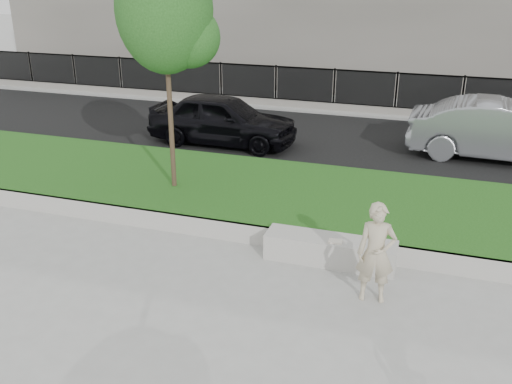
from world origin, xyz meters
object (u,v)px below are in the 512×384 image
(book, at_px, (335,241))
(young_tree, at_px, (169,14))
(car_dark, at_px, (223,119))
(car_silver, at_px, (501,131))
(stone_bench, at_px, (330,250))
(man, at_px, (376,253))

(book, relative_size, young_tree, 0.05)
(car_dark, relative_size, car_silver, 0.90)
(car_dark, bearing_deg, stone_bench, -142.63)
(book, bearing_deg, car_silver, 63.56)
(stone_bench, height_order, car_dark, car_dark)
(stone_bench, relative_size, car_dark, 0.53)
(book, height_order, car_silver, car_silver)
(young_tree, bearing_deg, man, -29.64)
(car_silver, bearing_deg, book, 158.55)
(book, distance_m, car_silver, 7.99)
(stone_bench, bearing_deg, car_silver, 65.99)
(stone_bench, bearing_deg, car_dark, 126.25)
(stone_bench, height_order, young_tree, young_tree)
(young_tree, bearing_deg, book, -24.93)
(stone_bench, relative_size, young_tree, 0.46)
(man, distance_m, book, 1.23)
(stone_bench, xyz_separation_m, book, (0.11, -0.13, 0.25))
(young_tree, distance_m, car_dark, 5.59)
(stone_bench, distance_m, car_dark, 7.67)
(young_tree, height_order, car_dark, young_tree)
(man, bearing_deg, book, 124.87)
(stone_bench, distance_m, man, 1.47)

